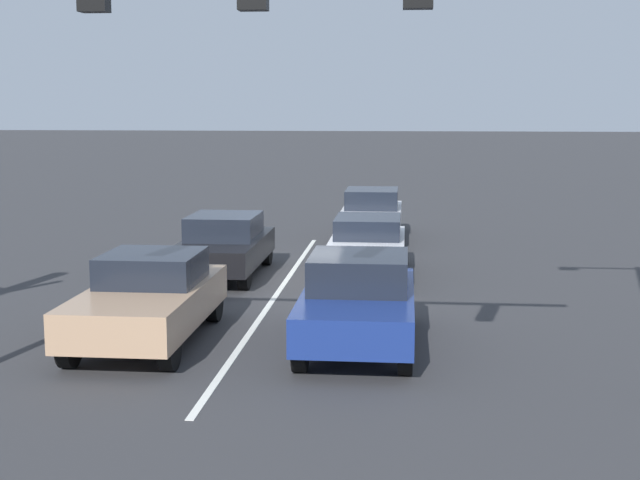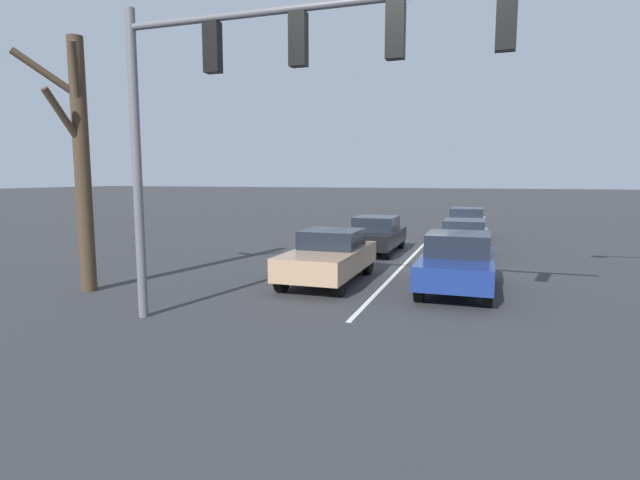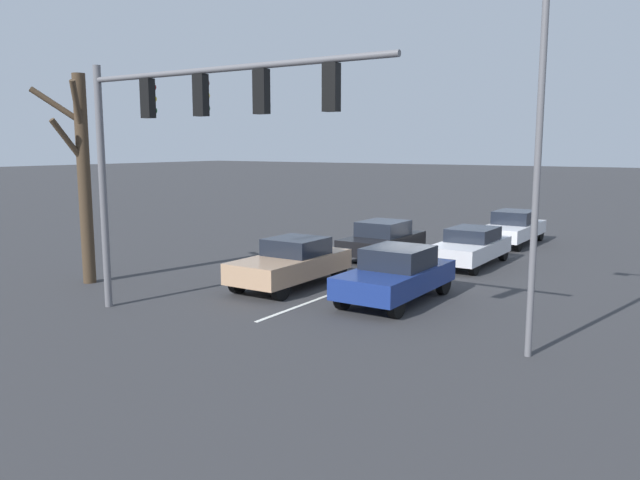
# 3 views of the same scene
# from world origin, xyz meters

# --- Properties ---
(ground_plane) EXTENTS (240.00, 240.00, 0.00)m
(ground_plane) POSITION_xyz_m (0.00, 0.00, 0.00)
(ground_plane) COLOR #333335
(lane_stripe_left_divider) EXTENTS (0.12, 15.58, 0.01)m
(lane_stripe_left_divider) POSITION_xyz_m (0.00, 1.79, 0.01)
(lane_stripe_left_divider) COLOR silver
(lane_stripe_left_divider) RESTS_ON ground_plane
(car_tan_midlane_front) EXTENTS (1.85, 4.38, 1.51)m
(car_tan_midlane_front) POSITION_xyz_m (1.63, 5.78, 0.77)
(car_tan_midlane_front) COLOR tan
(car_tan_midlane_front) RESTS_ON ground_plane
(car_navy_leftlane_front) EXTENTS (1.86, 4.34, 1.55)m
(car_navy_leftlane_front) POSITION_xyz_m (-1.97, 5.71, 0.79)
(car_navy_leftlane_front) COLOR navy
(car_navy_leftlane_front) RESTS_ON ground_plane
(car_silver_leftlane_second) EXTENTS (1.76, 4.42, 1.38)m
(car_silver_leftlane_second) POSITION_xyz_m (-1.84, -0.71, 0.71)
(car_silver_leftlane_second) COLOR silver
(car_silver_leftlane_second) RESTS_ON ground_plane
(car_black_midlane_second) EXTENTS (1.80, 4.27, 1.47)m
(car_black_midlane_second) POSITION_xyz_m (1.55, -0.21, 0.75)
(car_black_midlane_second) COLOR black
(car_black_midlane_second) RESTS_ON ground_plane
(car_white_leftlane_third) EXTENTS (1.79, 4.78, 1.50)m
(car_white_leftlane_third) POSITION_xyz_m (-1.70, -6.56, 0.77)
(car_white_leftlane_third) COLOR silver
(car_white_leftlane_third) RESTS_ON ground_plane
(traffic_signal_gantry) EXTENTS (8.82, 0.37, 6.46)m
(traffic_signal_gantry) POSITION_xyz_m (1.35, 10.57, 4.90)
(traffic_signal_gantry) COLOR slate
(traffic_signal_gantry) RESTS_ON ground_plane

